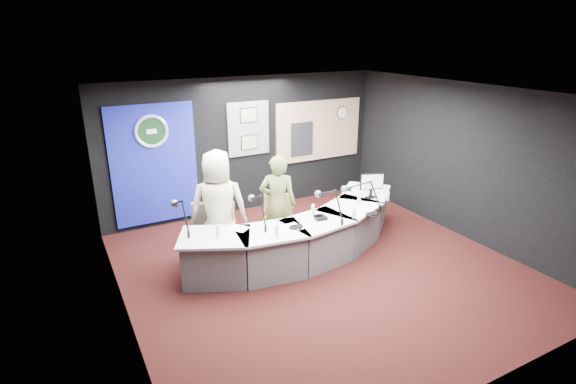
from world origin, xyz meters
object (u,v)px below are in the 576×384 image
person_man (218,207)px  person_woman (278,204)px  armchair_right (278,227)px  broadcast_desk (303,235)px  armchair_left (220,234)px

person_man → person_woman: 1.04m
armchair_right → person_woman: person_woman is taller
armchair_right → person_man: size_ratio=0.45×
broadcast_desk → person_woman: (-0.26, 0.41, 0.48)m
person_man → armchair_left: bearing=-0.0°
armchair_right → person_man: (-1.03, 0.10, 0.52)m
armchair_right → person_woman: 0.43m
armchair_right → person_man: 1.16m
armchair_right → person_man: bearing=-159.7°
armchair_left → person_man: 0.47m
broadcast_desk → person_man: 1.50m
armchair_left → person_woman: 1.10m
armchair_left → armchair_right: armchair_left is taller
broadcast_desk → person_man: size_ratio=2.37×
broadcast_desk → armchair_left: 1.39m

